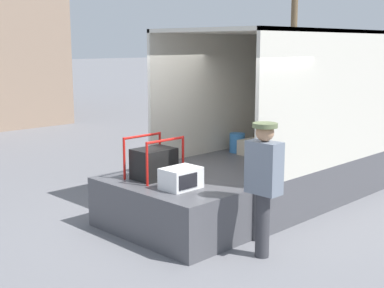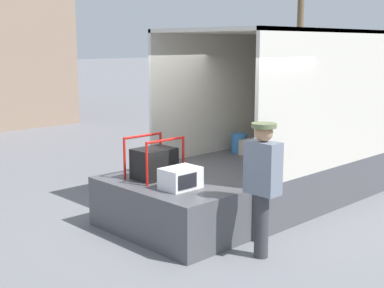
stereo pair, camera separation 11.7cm
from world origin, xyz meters
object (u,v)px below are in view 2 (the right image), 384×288
at_px(microwave, 181,178).
at_px(worker_person, 263,176).
at_px(box_truck, 331,132).
at_px(portable_generator, 155,163).

distance_m(microwave, worker_person, 1.21).
xyz_separation_m(box_truck, worker_person, (-4.02, -1.50, 0.08)).
bearing_deg(worker_person, portable_generator, 96.22).
height_order(microwave, portable_generator, portable_generator).
xyz_separation_m(box_truck, microwave, (-4.35, -0.35, -0.10)).
relative_size(box_truck, portable_generator, 8.39).
bearing_deg(box_truck, portable_generator, 175.53).
bearing_deg(box_truck, microwave, -175.38).
bearing_deg(portable_generator, microwave, -100.52).
relative_size(microwave, portable_generator, 0.72).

